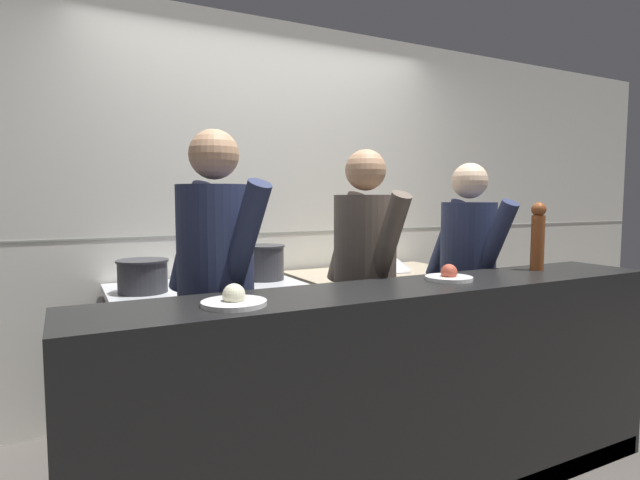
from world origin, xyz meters
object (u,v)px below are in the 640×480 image
stock_pot (143,275)px  plated_dish_main (234,300)px  oven_range (210,359)px  sauce_pot (212,272)px  chef_sous (365,287)px  chefs_knife (380,273)px  pepper_mill (538,235)px  mixing_bowl_steel (395,263)px  chef_line (467,281)px  chef_head_cook (216,296)px  braising_pot (265,262)px  plated_dish_appetiser (449,276)px

stock_pot → plated_dish_main: (0.16, -1.11, 0.05)m
oven_range → sauce_pot: (0.02, -0.03, 0.52)m
sauce_pot → chef_sous: 0.89m
oven_range → plated_dish_main: bearing=-100.3°
chefs_knife → pepper_mill: pepper_mill is taller
mixing_bowl_steel → chef_line: (0.05, -0.66, -0.04)m
pepper_mill → chef_head_cook: (-1.64, 0.39, -0.25)m
braising_pot → chef_line: bearing=-32.9°
chef_sous → chef_head_cook: bearing=-179.3°
chef_line → braising_pot: bearing=145.3°
oven_range → mixing_bowl_steel: mixing_bowl_steel is taller
sauce_pot → braising_pot: bearing=13.6°
chef_head_cook → oven_range: bearing=59.6°
sauce_pot → pepper_mill: bearing=-33.9°
oven_range → chef_line: 1.61m
chef_sous → mixing_bowl_steel: bearing=42.7°
oven_range → chef_head_cook: size_ratio=0.65×
mixing_bowl_steel → plated_dish_main: 1.97m
plated_dish_main → pepper_mill: size_ratio=0.65×
oven_range → plated_dish_appetiser: 1.50m
pepper_mill → plated_dish_main: bearing=-176.2°
oven_range → chefs_knife: 1.22m
chef_sous → plated_dish_main: bearing=-150.4°
chef_head_cook → plated_dish_main: bearing=-117.5°
stock_pot → pepper_mill: size_ratio=0.76×
plated_dish_main → chefs_knife: bearing=37.9°
chefs_knife → chef_sous: bearing=-131.1°
oven_range → sauce_pot: size_ratio=4.50×
mixing_bowl_steel → pepper_mill: pepper_mill is taller
stock_pot → chef_line: size_ratio=0.17×
chefs_knife → plated_dish_appetiser: bearing=-105.5°
mixing_bowl_steel → stock_pot: bearing=-177.4°
pepper_mill → chef_head_cook: 1.71m
chefs_knife → plated_dish_main: bearing=-142.1°
sauce_pot → pepper_mill: size_ratio=0.68×
pepper_mill → braising_pot: bearing=136.1°
plated_dish_appetiser → chef_line: chef_line is taller
mixing_bowl_steel → chef_line: size_ratio=0.15×
chef_sous → pepper_mill: bearing=-28.5°
braising_pot → chef_head_cook: chef_head_cook is taller
plated_dish_appetiser → pepper_mill: (0.65, 0.04, 0.17)m
sauce_pot → braising_pot: size_ratio=0.98×
chef_line → sauce_pot: bearing=155.4°
mixing_bowl_steel → chefs_knife: bearing=-148.1°
mixing_bowl_steel → plated_dish_main: size_ratio=1.01×
braising_pot → chef_line: size_ratio=0.16×
chef_head_cook → stock_pot: bearing=92.6°
stock_pot → plated_dish_main: plated_dish_main is taller
oven_range → chef_head_cook: 0.83m
sauce_pot → chefs_knife: sauce_pot is taller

